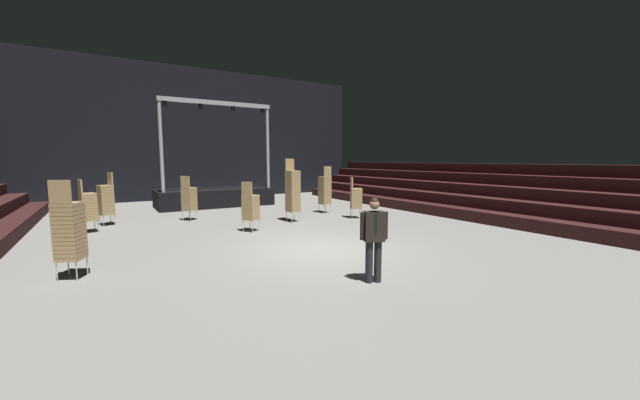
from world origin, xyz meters
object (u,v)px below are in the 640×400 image
Objects in this scene: chair_stack_front_left at (293,190)px; chair_stack_rear_centre at (356,198)px; stage_riser at (215,195)px; chair_stack_mid_left at (69,230)px; chair_stack_rear_right at (189,198)px; chair_stack_rear_left at (88,206)px; chair_stack_front_right at (251,206)px; chair_stack_mid_right at (106,199)px; man_with_tie at (374,235)px; chair_stack_mid_centre at (325,190)px.

chair_stack_front_left is 2.73m from chair_stack_rear_centre.
stage_riser reaches higher than chair_stack_mid_left.
chair_stack_rear_right reaches higher than chair_stack_rear_centre.
chair_stack_rear_left is 1.05× the size of chair_stack_rear_centre.
chair_stack_rear_left is at bearing -152.96° from chair_stack_front_right.
chair_stack_mid_right is (-4.18, 3.85, 0.13)m from chair_stack_front_right.
chair_stack_rear_right is at bearing -118.26° from chair_stack_mid_right.
chair_stack_front_right is (-0.31, 6.11, -0.11)m from man_with_tie.
chair_stack_rear_left is (-0.53, -1.22, -0.08)m from chair_stack_mid_right.
chair_stack_front_left reaches higher than chair_stack_mid_centre.
chair_stack_rear_right is at bearing 88.17° from chair_stack_rear_left.
stage_riser is 3.21× the size of chair_stack_rear_right.
chair_stack_mid_right is 0.92× the size of chair_stack_mid_centre.
chair_stack_mid_left is 5.35m from chair_stack_rear_left.
chair_stack_rear_right reaches higher than chair_stack_front_right.
chair_stack_front_left is at bearing -134.15° from chair_stack_mid_right.
chair_stack_front_left is 1.26× the size of chair_stack_mid_right.
chair_stack_mid_centre is at bearing -143.86° from chair_stack_rear_centre.
chair_stack_mid_right is 9.57m from chair_stack_rear_centre.
chair_stack_mid_left reaches higher than chair_stack_front_right.
chair_stack_mid_centre reaches higher than chair_stack_mid_left.
stage_riser is at bearing -88.32° from chair_stack_front_left.
chair_stack_rear_centre is (8.92, -3.46, -0.13)m from chair_stack_mid_right.
man_with_tie is (-0.45, -13.51, 0.38)m from stage_riser.
man_with_tie is 7.87m from chair_stack_rear_centre.
chair_stack_mid_right is (-4.48, 9.96, 0.02)m from man_with_tie.
chair_stack_rear_left is 9.72m from chair_stack_rear_centre.
stage_riser is 2.81× the size of chair_stack_mid_left.
chair_stack_rear_right is 6.78m from chair_stack_rear_centre.
chair_stack_mid_right is at bearing -34.77° from chair_stack_front_left.
chair_stack_front_left is at bearing -156.30° from chair_stack_mid_centre.
stage_riser reaches higher than chair_stack_front_right.
man_with_tie is 0.69× the size of chair_stack_front_left.
chair_stack_mid_left is (-4.87, -2.71, 0.17)m from chair_stack_front_right.
chair_stack_front_right is at bearing 45.97° from chair_stack_rear_left.
man_with_tie is at bearing 15.04° from chair_stack_rear_left.
man_with_tie is 10.92m from chair_stack_mid_right.
stage_riser is 13.52m from man_with_tie.
chair_stack_mid_right reaches higher than chair_stack_rear_left.
man_with_tie is at bearing -28.60° from chair_stack_rear_right.
chair_stack_rear_right is (-3.43, 2.44, -0.34)m from chair_stack_front_left.
chair_stack_mid_right is at bearing -43.37° from man_with_tie.
chair_stack_front_right is at bearing -158.65° from chair_stack_mid_centre.
chair_stack_rear_right is at bearing -45.61° from chair_stack_front_left.
chair_stack_rear_left is (-5.46, -4.77, 0.32)m from stage_riser.
chair_stack_mid_right is at bearing 163.60° from chair_stack_mid_centre.
chair_stack_front_left is at bearing -78.17° from stage_riser.
man_with_tie is 0.80× the size of chair_stack_mid_centre.
chair_stack_rear_left and chair_stack_rear_right have the same top height.
chair_stack_mid_left is 1.04× the size of chair_stack_mid_right.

